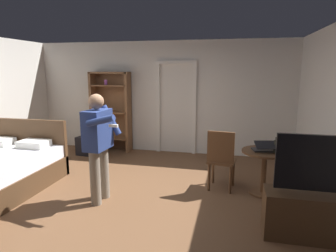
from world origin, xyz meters
name	(u,v)px	position (x,y,z in m)	size (l,w,h in m)	color
ground_plane	(115,201)	(0.00, 0.00, 0.00)	(6.60, 6.60, 0.00)	brown
wall_back	(161,97)	(0.00, 2.83, 1.29)	(6.24, 0.12, 2.57)	silver
doorway_frame	(176,101)	(0.38, 2.75, 1.22)	(0.93, 0.08, 2.13)	white
bookshelf	(111,109)	(-1.17, 2.60, 1.02)	(0.94, 0.32, 1.88)	brown
tv_flatscreen	(322,210)	(2.70, -0.40, 0.35)	(1.27, 0.40, 1.23)	#4C331E
side_table	(264,165)	(2.17, 0.76, 0.48)	(0.70, 0.70, 0.70)	brown
laptop	(264,148)	(2.15, 0.72, 0.75)	(0.38, 0.38, 0.17)	black
bottle_on_table	(276,146)	(2.31, 0.68, 0.80)	(0.06, 0.06, 0.24)	#33322A
wooden_chair	(221,158)	(1.51, 0.76, 0.54)	(0.47, 0.47, 0.99)	brown
person_blue_shirt	(99,141)	(-0.21, -0.04, 0.92)	(0.59, 0.62, 1.60)	gray
suitcase_dark	(91,146)	(-1.49, 2.12, 0.21)	(0.59, 0.38, 0.42)	black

